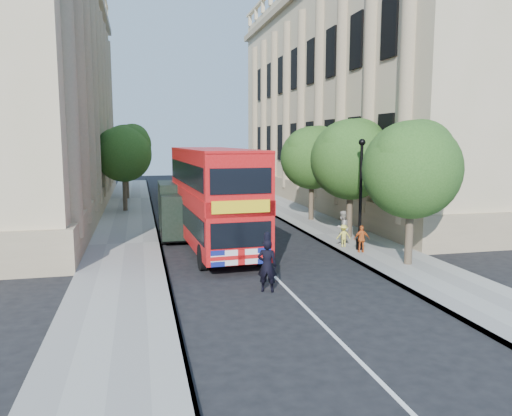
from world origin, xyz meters
TOP-DOWN VIEW (x-y plane):
  - ground at (0.00, 0.00)m, footprint 120.00×120.00m
  - pavement_right at (5.75, 10.00)m, footprint 3.50×80.00m
  - pavement_left at (-5.75, 10.00)m, footprint 3.50×80.00m
  - building_right at (13.80, 24.00)m, footprint 12.00×38.00m
  - building_left at (-13.80, 24.00)m, footprint 12.00×38.00m
  - tree_right_near at (5.84, 3.03)m, footprint 4.00×4.00m
  - tree_right_mid at (5.84, 9.03)m, footprint 4.20×4.20m
  - tree_right_far at (5.84, 15.03)m, footprint 4.00×4.00m
  - tree_left_far at (-5.96, 22.03)m, footprint 4.00×4.00m
  - tree_left_back at (-5.96, 30.03)m, footprint 4.20×4.20m
  - lamp_post at (5.00, 6.00)m, footprint 0.32×0.32m
  - double_decker_bus at (-1.54, 8.04)m, footprint 3.23×10.36m
  - box_van at (-2.90, 11.45)m, footprint 2.13×5.13m
  - police_constable at (-0.76, 1.00)m, footprint 0.79×0.67m
  - woman_pedestrian at (4.74, 7.44)m, footprint 1.00×0.94m
  - child_a at (4.84, 5.41)m, footprint 0.76×0.39m
  - child_b at (4.53, 6.75)m, footprint 0.76×0.52m

SIDE VIEW (x-z plane):
  - ground at x=0.00m, z-range 0.00..0.00m
  - pavement_right at x=5.75m, z-range 0.00..0.12m
  - pavement_left at x=-5.75m, z-range 0.00..0.12m
  - child_b at x=4.53m, z-range 0.12..1.20m
  - child_a at x=4.84m, z-range 0.12..1.37m
  - police_constable at x=-0.76m, z-range 0.00..1.85m
  - woman_pedestrian at x=4.74m, z-range 0.12..1.76m
  - box_van at x=-2.90m, z-range -0.03..2.89m
  - lamp_post at x=5.00m, z-range -0.07..5.09m
  - double_decker_bus at x=-1.54m, z-range 0.25..4.98m
  - tree_right_near at x=5.84m, z-range 1.21..7.29m
  - tree_right_far at x=5.84m, z-range 1.24..7.39m
  - tree_left_far at x=-5.96m, z-range 1.30..7.59m
  - tree_right_mid at x=5.84m, z-range 1.26..7.63m
  - tree_left_back at x=-5.96m, z-range 1.38..8.03m
  - building_right at x=13.80m, z-range 0.00..18.00m
  - building_left at x=-13.80m, z-range 0.00..18.00m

